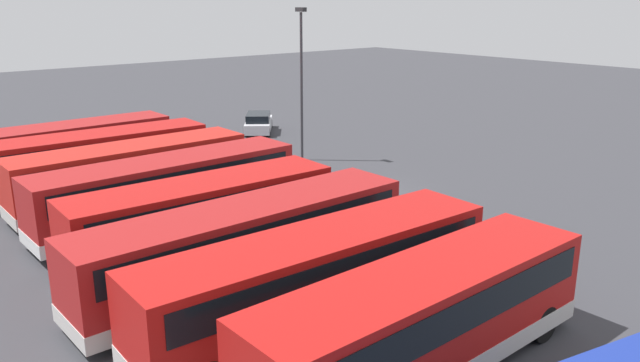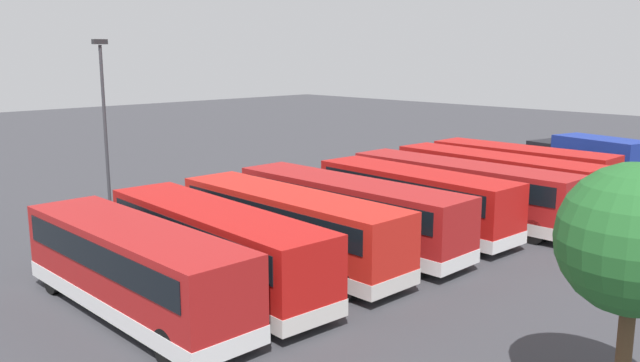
{
  "view_description": "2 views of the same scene",
  "coord_description": "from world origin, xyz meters",
  "px_view_note": "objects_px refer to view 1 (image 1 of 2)",
  "views": [
    {
      "loc": [
        -21.88,
        21.26,
        9.49
      ],
      "look_at": [
        -2.01,
        4.7,
        1.93
      ],
      "focal_mm": 35.17,
      "sensor_mm": 36.0,
      "label": 1
    },
    {
      "loc": [
        22.01,
        28.73,
        8.34
      ],
      "look_at": [
        -1.75,
        4.24,
        1.63
      ],
      "focal_mm": 36.63,
      "sensor_mm": 36.0,
      "label": 2
    }
  ],
  "objects_px": {
    "bus_single_deck_fifth": "(168,189)",
    "waste_bin_yellow": "(363,197)",
    "bus_single_deck_near_end": "(425,318)",
    "bus_single_deck_seventh": "(98,159)",
    "lamp_post_tall": "(301,74)",
    "bus_single_deck_fourth": "(203,216)",
    "bus_single_deck_second": "(320,277)",
    "car_hatchback_silver": "(259,123)",
    "bus_single_deck_third": "(247,243)",
    "bus_single_deck_far_end": "(73,148)",
    "bus_single_deck_sixth": "(131,173)"
  },
  "relations": [
    {
      "from": "bus_single_deck_fifth",
      "to": "waste_bin_yellow",
      "type": "distance_m",
      "value": 8.99
    },
    {
      "from": "bus_single_deck_near_end",
      "to": "waste_bin_yellow",
      "type": "xyz_separation_m",
      "value": [
        10.96,
        -8.31,
        -1.15
      ]
    },
    {
      "from": "bus_single_deck_seventh",
      "to": "lamp_post_tall",
      "type": "distance_m",
      "value": 12.43
    },
    {
      "from": "bus_single_deck_fourth",
      "to": "lamp_post_tall",
      "type": "bearing_deg",
      "value": -52.36
    },
    {
      "from": "bus_single_deck_near_end",
      "to": "lamp_post_tall",
      "type": "relative_size",
      "value": 1.19
    },
    {
      "from": "bus_single_deck_second",
      "to": "car_hatchback_silver",
      "type": "bearing_deg",
      "value": -30.8
    },
    {
      "from": "bus_single_deck_fifth",
      "to": "waste_bin_yellow",
      "type": "xyz_separation_m",
      "value": [
        -3.59,
        -8.16,
        -1.15
      ]
    },
    {
      "from": "car_hatchback_silver",
      "to": "bus_single_deck_near_end",
      "type": "bearing_deg",
      "value": 153.28
    },
    {
      "from": "bus_single_deck_third",
      "to": "bus_single_deck_seventh",
      "type": "xyz_separation_m",
      "value": [
        14.52,
        -0.54,
        -0.0
      ]
    },
    {
      "from": "bus_single_deck_third",
      "to": "bus_single_deck_fourth",
      "type": "bearing_deg",
      "value": -4.58
    },
    {
      "from": "bus_single_deck_fifth",
      "to": "bus_single_deck_far_end",
      "type": "xyz_separation_m",
      "value": [
        10.43,
        0.43,
        -0.0
      ]
    },
    {
      "from": "bus_single_deck_near_end",
      "to": "bus_single_deck_fifth",
      "type": "distance_m",
      "value": 14.54
    },
    {
      "from": "bus_single_deck_fourth",
      "to": "lamp_post_tall",
      "type": "distance_m",
      "value": 15.61
    },
    {
      "from": "bus_single_deck_fourth",
      "to": "bus_single_deck_sixth",
      "type": "relative_size",
      "value": 0.94
    },
    {
      "from": "bus_single_deck_far_end",
      "to": "bus_single_deck_second",
      "type": "bearing_deg",
      "value": 179.48
    },
    {
      "from": "bus_single_deck_near_end",
      "to": "bus_single_deck_second",
      "type": "relative_size",
      "value": 0.91
    },
    {
      "from": "bus_single_deck_near_end",
      "to": "bus_single_deck_seventh",
      "type": "relative_size",
      "value": 0.96
    },
    {
      "from": "bus_single_deck_second",
      "to": "bus_single_deck_third",
      "type": "distance_m",
      "value": 3.58
    },
    {
      "from": "bus_single_deck_fifth",
      "to": "bus_single_deck_seventh",
      "type": "bearing_deg",
      "value": 2.15
    },
    {
      "from": "lamp_post_tall",
      "to": "bus_single_deck_fifth",
      "type": "bearing_deg",
      "value": 114.82
    },
    {
      "from": "bus_single_deck_near_end",
      "to": "lamp_post_tall",
      "type": "bearing_deg",
      "value": -30.38
    },
    {
      "from": "bus_single_deck_sixth",
      "to": "lamp_post_tall",
      "type": "bearing_deg",
      "value": -81.08
    },
    {
      "from": "bus_single_deck_third",
      "to": "bus_single_deck_sixth",
      "type": "distance_m",
      "value": 10.87
    },
    {
      "from": "bus_single_deck_third",
      "to": "bus_single_deck_sixth",
      "type": "bearing_deg",
      "value": -3.68
    },
    {
      "from": "waste_bin_yellow",
      "to": "bus_single_deck_second",
      "type": "bearing_deg",
      "value": 129.87
    },
    {
      "from": "bus_single_deck_fourth",
      "to": "lamp_post_tall",
      "type": "relative_size",
      "value": 1.16
    },
    {
      "from": "bus_single_deck_fourth",
      "to": "bus_single_deck_seventh",
      "type": "height_order",
      "value": "same"
    },
    {
      "from": "bus_single_deck_far_end",
      "to": "bus_single_deck_fifth",
      "type": "bearing_deg",
      "value": -177.63
    },
    {
      "from": "bus_single_deck_near_end",
      "to": "bus_single_deck_sixth",
      "type": "xyz_separation_m",
      "value": [
        18.04,
        -0.03,
        0.0
      ]
    },
    {
      "from": "bus_single_deck_fifth",
      "to": "lamp_post_tall",
      "type": "relative_size",
      "value": 1.3
    },
    {
      "from": "bus_single_deck_third",
      "to": "bus_single_deck_far_end",
      "type": "bearing_deg",
      "value": -1.23
    },
    {
      "from": "bus_single_deck_fourth",
      "to": "waste_bin_yellow",
      "type": "height_order",
      "value": "bus_single_deck_fourth"
    },
    {
      "from": "bus_single_deck_third",
      "to": "car_hatchback_silver",
      "type": "relative_size",
      "value": 2.65
    },
    {
      "from": "bus_single_deck_far_end",
      "to": "bus_single_deck_fourth",
      "type": "bearing_deg",
      "value": 179.56
    },
    {
      "from": "bus_single_deck_near_end",
      "to": "car_hatchback_silver",
      "type": "relative_size",
      "value": 2.35
    },
    {
      "from": "bus_single_deck_seventh",
      "to": "bus_single_deck_far_end",
      "type": "relative_size",
      "value": 1.06
    },
    {
      "from": "bus_single_deck_far_end",
      "to": "lamp_post_tall",
      "type": "height_order",
      "value": "lamp_post_tall"
    },
    {
      "from": "bus_single_deck_fifth",
      "to": "car_hatchback_silver",
      "type": "xyz_separation_m",
      "value": [
        13.86,
        -14.15,
        -0.92
      ]
    },
    {
      "from": "bus_single_deck_seventh",
      "to": "bus_single_deck_far_end",
      "type": "height_order",
      "value": "same"
    },
    {
      "from": "bus_single_deck_fifth",
      "to": "lamp_post_tall",
      "type": "height_order",
      "value": "lamp_post_tall"
    },
    {
      "from": "car_hatchback_silver",
      "to": "lamp_post_tall",
      "type": "height_order",
      "value": "lamp_post_tall"
    },
    {
      "from": "bus_single_deck_third",
      "to": "bus_single_deck_fourth",
      "type": "xyz_separation_m",
      "value": [
        3.39,
        -0.27,
        -0.0
      ]
    },
    {
      "from": "bus_single_deck_sixth",
      "to": "bus_single_deck_seventh",
      "type": "distance_m",
      "value": 3.68
    },
    {
      "from": "bus_single_deck_third",
      "to": "lamp_post_tall",
      "type": "bearing_deg",
      "value": -44.17
    },
    {
      "from": "bus_single_deck_fifth",
      "to": "bus_single_deck_seventh",
      "type": "relative_size",
      "value": 1.04
    },
    {
      "from": "bus_single_deck_near_end",
      "to": "bus_single_deck_third",
      "type": "xyz_separation_m",
      "value": [
        7.19,
        0.66,
        0.0
      ]
    },
    {
      "from": "bus_single_deck_third",
      "to": "bus_single_deck_sixth",
      "type": "height_order",
      "value": "same"
    },
    {
      "from": "bus_single_deck_near_end",
      "to": "bus_single_deck_third",
      "type": "relative_size",
      "value": 0.89
    },
    {
      "from": "bus_single_deck_near_end",
      "to": "bus_single_deck_seventh",
      "type": "xyz_separation_m",
      "value": [
        21.72,
        0.12,
        0.0
      ]
    },
    {
      "from": "bus_single_deck_third",
      "to": "lamp_post_tall",
      "type": "relative_size",
      "value": 1.34
    }
  ]
}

